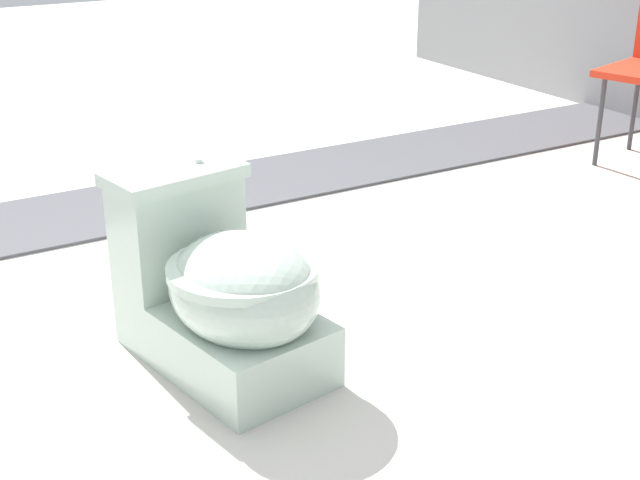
# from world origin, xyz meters

# --- Properties ---
(ground_plane) EXTENTS (14.00, 14.00, 0.00)m
(ground_plane) POSITION_xyz_m (0.00, 0.00, 0.00)
(ground_plane) COLOR beige
(gravel_strip) EXTENTS (0.56, 8.00, 0.01)m
(gravel_strip) POSITION_xyz_m (-1.11, 0.50, 0.01)
(gravel_strip) COLOR #4C4C51
(gravel_strip) RESTS_ON ground
(toilet) EXTENTS (0.68, 0.47, 0.52)m
(toilet) POSITION_xyz_m (0.20, 0.06, 0.22)
(toilet) COLOR #B2C6B7
(toilet) RESTS_ON ground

